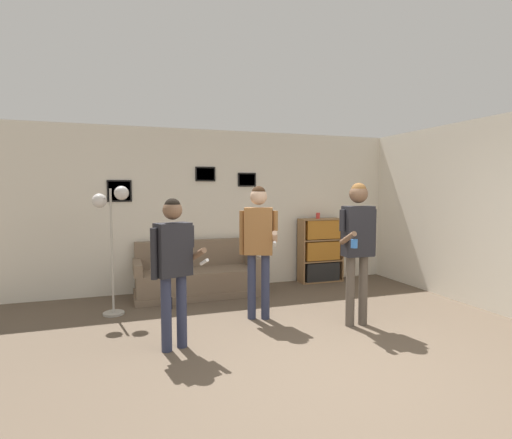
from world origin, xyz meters
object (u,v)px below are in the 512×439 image
Objects in this scene: drinking_cup at (318,216)px; couch at (197,277)px; person_player_foreground_left at (173,258)px; bottle_on_floor at (170,303)px; person_watcher_holding_cup at (358,238)px; bookshelf at (320,250)px; person_player_foreground_center at (259,237)px; floor_lamp at (111,217)px.

couch is at bearing -174.97° from drinking_cup.
person_player_foreground_left is at bearing -141.44° from drinking_cup.
bottle_on_floor is (0.12, 1.47, -0.89)m from person_player_foreground_left.
person_watcher_holding_cup is 2.76m from bottle_on_floor.
bookshelf is 3.77m from person_player_foreground_left.
couch is 1.74m from person_player_foreground_center.
bottle_on_floor is 2.24× the size of drinking_cup.
person_watcher_holding_cup is (-0.71, -2.29, 0.52)m from bookshelf.
couch is 1.22× the size of person_player_foreground_left.
couch is at bearing 73.35° from person_player_foreground_left.
person_watcher_holding_cup reaches higher than drinking_cup.
couch is at bearing 110.46° from person_player_foreground_center.
couch is 2.77m from person_watcher_holding_cup.
couch is at bearing -175.11° from bookshelf.
person_player_foreground_center is 1.65m from bottle_on_floor.
bottle_on_floor is (-1.05, 0.81, -0.98)m from person_player_foreground_center.
person_player_foreground_left is 6.79× the size of bottle_on_floor.
person_player_foreground_center is 16.52× the size of drinking_cup.
bookshelf is at bearing -0.35° from drinking_cup.
person_player_foreground_left is 2.25m from person_watcher_holding_cup.
person_player_foreground_left is 3.71m from drinking_cup.
floor_lamp is 7.38× the size of bottle_on_floor.
person_player_foreground_left reaches higher than couch.
drinking_cup is at bearing 13.50° from floor_lamp.
bookshelf is 0.67× the size of floor_lamp.
drinking_cup is at bearing 5.03° from couch.
drinking_cup is (2.27, 0.20, 0.93)m from couch.
drinking_cup is (-0.06, 0.00, 0.64)m from bookshelf.
person_watcher_holding_cup is 7.52× the size of bottle_on_floor.
person_watcher_holding_cup is at bearing 0.50° from person_player_foreground_left.
person_player_foreground_center is at bearing 29.24° from person_player_foreground_left.
floor_lamp is 1.99m from person_player_foreground_center.
person_player_foreground_left is at bearing -179.50° from person_watcher_holding_cup.
bookshelf is 4.94× the size of bottle_on_floor.
couch is 18.62× the size of drinking_cup.
bottle_on_floor is (0.75, 0.01, -1.23)m from floor_lamp.
couch is 1.10× the size of person_watcher_holding_cup.
couch is 8.30× the size of bottle_on_floor.
person_player_foreground_left is at bearing -142.00° from bookshelf.
person_player_foreground_left is at bearing -94.71° from bottle_on_floor.
bookshelf is at bearing 38.00° from person_player_foreground_left.
person_player_foreground_center is 0.98× the size of person_watcher_holding_cup.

